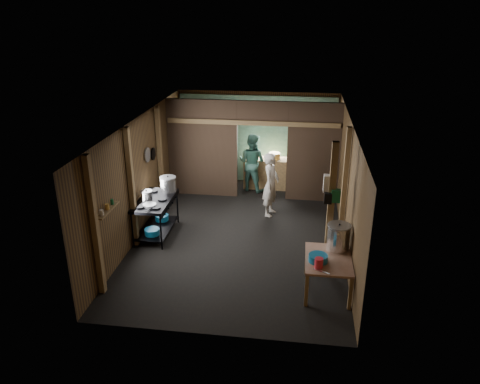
# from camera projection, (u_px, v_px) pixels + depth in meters

# --- Properties ---
(floor) EXTENTS (4.50, 7.00, 0.00)m
(floor) POSITION_uv_depth(u_px,v_px,m) (241.00, 233.00, 10.51)
(floor) COLOR black
(floor) RESTS_ON ground
(ceiling) EXTENTS (4.50, 7.00, 0.00)m
(ceiling) POSITION_uv_depth(u_px,v_px,m) (241.00, 121.00, 9.53)
(ceiling) COLOR #3A3938
(ceiling) RESTS_ON ground
(wall_back) EXTENTS (4.50, 0.00, 2.60)m
(wall_back) POSITION_uv_depth(u_px,v_px,m) (257.00, 137.00, 13.23)
(wall_back) COLOR brown
(wall_back) RESTS_ON ground
(wall_front) EXTENTS (4.50, 0.00, 2.60)m
(wall_front) POSITION_uv_depth(u_px,v_px,m) (210.00, 263.00, 6.81)
(wall_front) COLOR brown
(wall_front) RESTS_ON ground
(wall_left) EXTENTS (0.00, 7.00, 2.60)m
(wall_left) POSITION_uv_depth(u_px,v_px,m) (141.00, 175.00, 10.30)
(wall_left) COLOR brown
(wall_left) RESTS_ON ground
(wall_right) EXTENTS (0.00, 7.00, 2.60)m
(wall_right) POSITION_uv_depth(u_px,v_px,m) (347.00, 185.00, 9.74)
(wall_right) COLOR brown
(wall_right) RESTS_ON ground
(partition_left) EXTENTS (1.85, 0.10, 2.60)m
(partition_left) POSITION_uv_depth(u_px,v_px,m) (203.00, 148.00, 12.20)
(partition_left) COLOR #453024
(partition_left) RESTS_ON floor
(partition_right) EXTENTS (1.35, 0.10, 2.60)m
(partition_right) POSITION_uv_depth(u_px,v_px,m) (313.00, 153.00, 11.84)
(partition_right) COLOR #453024
(partition_right) RESTS_ON floor
(partition_header) EXTENTS (1.30, 0.10, 0.60)m
(partition_header) POSITION_uv_depth(u_px,v_px,m) (263.00, 113.00, 11.63)
(partition_header) COLOR #453024
(partition_header) RESTS_ON wall_back
(turquoise_panel) EXTENTS (4.40, 0.06, 2.50)m
(turquoise_panel) POSITION_uv_depth(u_px,v_px,m) (257.00, 140.00, 13.19)
(turquoise_panel) COLOR #88C2B7
(turquoise_panel) RESTS_ON wall_back
(back_counter) EXTENTS (1.20, 0.50, 0.85)m
(back_counter) POSITION_uv_depth(u_px,v_px,m) (266.00, 173.00, 13.02)
(back_counter) COLOR #A07C44
(back_counter) RESTS_ON floor
(wall_clock) EXTENTS (0.20, 0.03, 0.20)m
(wall_clock) POSITION_uv_depth(u_px,v_px,m) (266.00, 118.00, 12.88)
(wall_clock) COLOR silver
(wall_clock) RESTS_ON wall_back
(post_left_a) EXTENTS (0.10, 0.12, 2.60)m
(post_left_a) POSITION_uv_depth(u_px,v_px,m) (95.00, 227.00, 7.90)
(post_left_a) COLOR #A07C44
(post_left_a) RESTS_ON floor
(post_left_b) EXTENTS (0.10, 0.12, 2.60)m
(post_left_b) POSITION_uv_depth(u_px,v_px,m) (132.00, 189.00, 9.56)
(post_left_b) COLOR #A07C44
(post_left_b) RESTS_ON floor
(post_left_c) EXTENTS (0.10, 0.12, 2.60)m
(post_left_c) POSITION_uv_depth(u_px,v_px,m) (160.00, 159.00, 11.39)
(post_left_c) COLOR #A07C44
(post_left_c) RESTS_ON floor
(post_right) EXTENTS (0.10, 0.12, 2.60)m
(post_right) POSITION_uv_depth(u_px,v_px,m) (344.00, 188.00, 9.56)
(post_right) COLOR #A07C44
(post_right) RESTS_ON floor
(post_free) EXTENTS (0.12, 0.12, 2.60)m
(post_free) POSITION_uv_depth(u_px,v_px,m) (331.00, 209.00, 8.59)
(post_free) COLOR #A07C44
(post_free) RESTS_ON floor
(cross_beam) EXTENTS (4.40, 0.12, 0.12)m
(cross_beam) POSITION_uv_depth(u_px,v_px,m) (252.00, 123.00, 11.71)
(cross_beam) COLOR #A07C44
(cross_beam) RESTS_ON wall_left
(pan_lid_big) EXTENTS (0.03, 0.34, 0.34)m
(pan_lid_big) POSITION_uv_depth(u_px,v_px,m) (147.00, 155.00, 10.53)
(pan_lid_big) COLOR #929396
(pan_lid_big) RESTS_ON wall_left
(pan_lid_small) EXTENTS (0.03, 0.30, 0.30)m
(pan_lid_small) POSITION_uv_depth(u_px,v_px,m) (153.00, 154.00, 10.93)
(pan_lid_small) COLOR black
(pan_lid_small) RESTS_ON wall_left
(wall_shelf) EXTENTS (0.14, 0.80, 0.03)m
(wall_shelf) POSITION_uv_depth(u_px,v_px,m) (108.00, 210.00, 8.32)
(wall_shelf) COLOR #A07C44
(wall_shelf) RESTS_ON wall_left
(jar_white) EXTENTS (0.07, 0.07, 0.10)m
(jar_white) POSITION_uv_depth(u_px,v_px,m) (101.00, 212.00, 8.07)
(jar_white) COLOR silver
(jar_white) RESTS_ON wall_shelf
(jar_yellow) EXTENTS (0.08, 0.08, 0.10)m
(jar_yellow) POSITION_uv_depth(u_px,v_px,m) (107.00, 207.00, 8.30)
(jar_yellow) COLOR gold
(jar_yellow) RESTS_ON wall_shelf
(jar_green) EXTENTS (0.06, 0.06, 0.10)m
(jar_green) POSITION_uv_depth(u_px,v_px,m) (112.00, 202.00, 8.50)
(jar_green) COLOR #146235
(jar_green) RESTS_ON wall_shelf
(bag_white) EXTENTS (0.22, 0.15, 0.32)m
(bag_white) POSITION_uv_depth(u_px,v_px,m) (330.00, 183.00, 8.49)
(bag_white) COLOR silver
(bag_white) RESTS_ON post_free
(bag_green) EXTENTS (0.16, 0.12, 0.24)m
(bag_green) POSITION_uv_depth(u_px,v_px,m) (336.00, 196.00, 8.42)
(bag_green) COLOR #146235
(bag_green) RESTS_ON post_free
(bag_black) EXTENTS (0.14, 0.10, 0.20)m
(bag_black) POSITION_uv_depth(u_px,v_px,m) (328.00, 198.00, 8.44)
(bag_black) COLOR black
(bag_black) RESTS_ON post_free
(gas_range) EXTENTS (0.75, 1.45, 0.86)m
(gas_range) POSITION_uv_depth(u_px,v_px,m) (156.00, 217.00, 10.32)
(gas_range) COLOR black
(gas_range) RESTS_ON floor
(prep_table) EXTENTS (0.81, 1.12, 0.66)m
(prep_table) POSITION_uv_depth(u_px,v_px,m) (327.00, 274.00, 8.31)
(prep_table) COLOR #A27762
(prep_table) RESTS_ON floor
(stove_pot_large) EXTENTS (0.43, 0.43, 0.37)m
(stove_pot_large) POSITION_uv_depth(u_px,v_px,m) (168.00, 185.00, 10.54)
(stove_pot_large) COLOR silver
(stove_pot_large) RESTS_ON gas_range
(stove_pot_med) EXTENTS (0.30, 0.30, 0.23)m
(stove_pot_med) POSITION_uv_depth(u_px,v_px,m) (147.00, 196.00, 10.11)
(stove_pot_med) COLOR silver
(stove_pot_med) RESTS_ON gas_range
(frying_pan) EXTENTS (0.41, 0.56, 0.07)m
(frying_pan) POSITION_uv_depth(u_px,v_px,m) (150.00, 205.00, 9.82)
(frying_pan) COLOR #929396
(frying_pan) RESTS_ON gas_range
(blue_tub_front) EXTENTS (0.32, 0.32, 0.13)m
(blue_tub_front) POSITION_uv_depth(u_px,v_px,m) (152.00, 232.00, 10.08)
(blue_tub_front) COLOR #11618C
(blue_tub_front) RESTS_ON gas_range
(blue_tub_back) EXTENTS (0.31, 0.31, 0.12)m
(blue_tub_back) POSITION_uv_depth(u_px,v_px,m) (162.00, 218.00, 10.76)
(blue_tub_back) COLOR #11618C
(blue_tub_back) RESTS_ON gas_range
(stock_pot) EXTENTS (0.46, 0.46, 0.50)m
(stock_pot) POSITION_uv_depth(u_px,v_px,m) (339.00, 237.00, 8.42)
(stock_pot) COLOR silver
(stock_pot) RESTS_ON prep_table
(wash_basin) EXTENTS (0.42, 0.42, 0.13)m
(wash_basin) POSITION_uv_depth(u_px,v_px,m) (318.00, 258.00, 8.07)
(wash_basin) COLOR #11618C
(wash_basin) RESTS_ON prep_table
(pink_bucket) EXTENTS (0.18, 0.18, 0.18)m
(pink_bucket) POSITION_uv_depth(u_px,v_px,m) (319.00, 263.00, 7.87)
(pink_bucket) COLOR red
(pink_bucket) RESTS_ON prep_table
(knife) EXTENTS (0.29, 0.16, 0.01)m
(knife) POSITION_uv_depth(u_px,v_px,m) (321.00, 271.00, 7.78)
(knife) COLOR silver
(knife) RESTS_ON prep_table
(yellow_tub) EXTENTS (0.32, 0.32, 0.18)m
(yellow_tub) POSITION_uv_depth(u_px,v_px,m) (274.00, 156.00, 12.79)
(yellow_tub) COLOR gold
(yellow_tub) RESTS_ON back_counter
(cook) EXTENTS (0.50, 0.64, 1.57)m
(cook) POSITION_uv_depth(u_px,v_px,m) (271.00, 184.00, 11.19)
(cook) COLOR beige
(cook) RESTS_ON floor
(worker_back) EXTENTS (0.95, 0.85, 1.61)m
(worker_back) POSITION_uv_depth(u_px,v_px,m) (252.00, 162.00, 12.69)
(worker_back) COLOR #41796A
(worker_back) RESTS_ON floor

